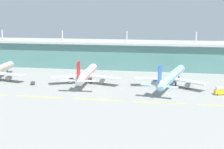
{
  "coord_description": "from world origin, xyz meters",
  "views": [
    {
      "loc": [
        36.16,
        -170.87,
        48.75
      ],
      "look_at": [
        -1.56,
        36.74,
        7.0
      ],
      "focal_mm": 51.99,
      "sensor_mm": 36.0,
      "label": 1
    }
  ],
  "objects_px": {
    "fuel_truck": "(220,91)",
    "airliner_near_middle": "(87,74)",
    "airliner_far_middle": "(171,77)",
    "pushback_tug": "(33,83)"
  },
  "relations": [
    {
      "from": "airliner_far_middle",
      "to": "airliner_near_middle",
      "type": "bearing_deg",
      "value": -179.45
    },
    {
      "from": "airliner_far_middle",
      "to": "fuel_truck",
      "type": "relative_size",
      "value": 9.38
    },
    {
      "from": "airliner_near_middle",
      "to": "fuel_truck",
      "type": "bearing_deg",
      "value": -10.26
    },
    {
      "from": "airliner_near_middle",
      "to": "fuel_truck",
      "type": "relative_size",
      "value": 7.82
    },
    {
      "from": "airliner_far_middle",
      "to": "pushback_tug",
      "type": "height_order",
      "value": "airliner_far_middle"
    },
    {
      "from": "airliner_far_middle",
      "to": "pushback_tug",
      "type": "relative_size",
      "value": 14.66
    },
    {
      "from": "airliner_near_middle",
      "to": "airliner_far_middle",
      "type": "bearing_deg",
      "value": 0.55
    },
    {
      "from": "fuel_truck",
      "to": "airliner_far_middle",
      "type": "bearing_deg",
      "value": 150.72
    },
    {
      "from": "airliner_far_middle",
      "to": "fuel_truck",
      "type": "bearing_deg",
      "value": -29.28
    },
    {
      "from": "fuel_truck",
      "to": "airliner_near_middle",
      "type": "bearing_deg",
      "value": 169.74
    }
  ]
}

